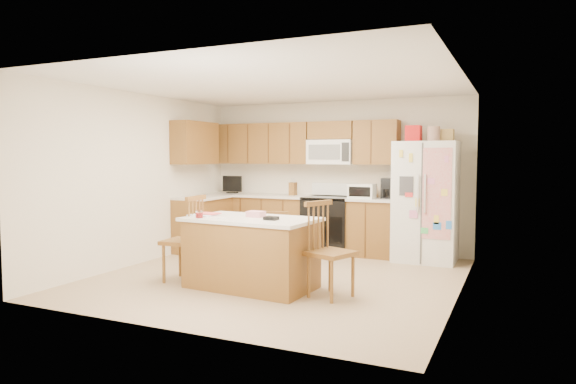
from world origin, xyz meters
The scene contains 9 objects.
ground centered at (0.00, 0.00, 0.00)m, with size 4.50×4.50×0.00m, color #9E835D.
room_shell centered at (0.00, 0.00, 1.44)m, with size 4.60×4.60×2.52m.
cabinetry centered at (-0.98, 1.79, 0.91)m, with size 3.36×1.56×2.15m.
stove centered at (0.00, 1.94, 0.47)m, with size 0.76×0.65×1.13m.
refrigerator centered at (1.57, 1.87, 0.92)m, with size 0.90×0.79×2.04m.
island centered at (-0.07, -0.61, 0.43)m, with size 1.61×1.02×0.94m.
windsor_chair_left centered at (-0.99, -0.66, 0.51)m, with size 0.48×0.50×1.09m.
windsor_chair_back centered at (-0.08, 0.09, 0.41)m, with size 0.47×0.46×0.87m.
windsor_chair_right centered at (0.92, -0.60, 0.51)m, with size 0.57×0.59×1.08m.
Camera 1 is at (2.85, -5.97, 1.58)m, focal length 32.00 mm.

